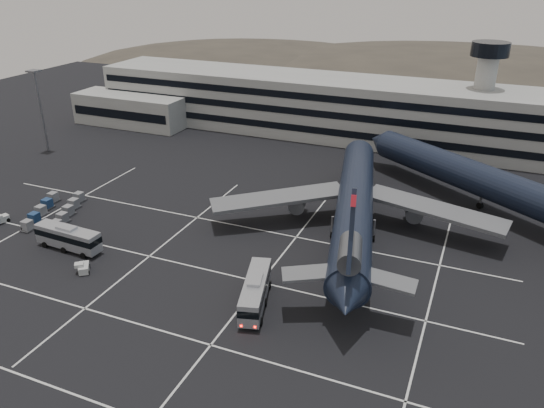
% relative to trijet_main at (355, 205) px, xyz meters
% --- Properties ---
extents(ground, '(260.00, 260.00, 0.00)m').
position_rel_trijet_main_xyz_m(ground, '(-20.03, -22.19, -5.25)').
color(ground, black).
rests_on(ground, ground).
extents(lane_markings, '(90.00, 55.62, 0.01)m').
position_rel_trijet_main_xyz_m(lane_markings, '(-19.08, -21.46, -5.24)').
color(lane_markings, silver).
rests_on(lane_markings, ground).
extents(terminal, '(125.00, 26.00, 24.00)m').
position_rel_trijet_main_xyz_m(terminal, '(-22.97, 48.96, 1.68)').
color(terminal, gray).
rests_on(terminal, ground).
extents(hills, '(352.00, 180.00, 44.00)m').
position_rel_trijet_main_xyz_m(hills, '(-2.03, 147.81, -17.32)').
color(hills, '#38332B').
rests_on(hills, ground).
extents(lightpole_left, '(2.40, 2.40, 18.28)m').
position_rel_trijet_main_xyz_m(lightpole_left, '(-75.03, 12.81, 6.57)').
color(lightpole_left, slate).
rests_on(lightpole_left, ground).
extents(trijet_main, '(46.31, 57.22, 18.08)m').
position_rel_trijet_main_xyz_m(trijet_main, '(0.00, 0.00, 0.00)').
color(trijet_main, black).
rests_on(trijet_main, ground).
extents(trijet_far, '(50.15, 38.70, 18.08)m').
position_rel_trijet_main_xyz_m(trijet_far, '(18.87, 17.79, 0.18)').
color(trijet_far, black).
rests_on(trijet_far, ground).
extents(bus_near, '(5.55, 11.61, 4.00)m').
position_rel_trijet_main_xyz_m(bus_near, '(-6.51, -23.12, -3.06)').
color(bus_near, '#919398').
rests_on(bus_near, ground).
extents(bus_far, '(11.09, 3.18, 3.88)m').
position_rel_trijet_main_xyz_m(bus_far, '(-38.31, -21.06, -3.13)').
color(bus_far, '#919398').
rests_on(bus_far, ground).
extents(tug_a, '(2.15, 2.76, 1.57)m').
position_rel_trijet_main_xyz_m(tug_a, '(-55.29, -18.50, -4.55)').
color(tug_a, '#B7B8B3').
rests_on(tug_a, ground).
extents(tug_b, '(2.59, 2.78, 1.54)m').
position_rel_trijet_main_xyz_m(tug_b, '(-31.91, -25.39, -4.57)').
color(tug_b, '#B7B8B3').
rests_on(tug_b, ground).
extents(uld_cluster, '(11.16, 14.77, 1.73)m').
position_rel_trijet_main_xyz_m(uld_cluster, '(-49.00, -12.76, -4.40)').
color(uld_cluster, '#2D2D30').
rests_on(uld_cluster, ground).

